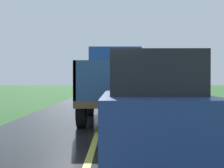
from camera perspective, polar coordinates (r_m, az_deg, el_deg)
The scene contains 3 objects.
banana_truck_near at distance 12.05m, azimuth 0.59°, elevation 0.33°, with size 2.38×5.82×2.80m.
banana_truck_far at distance 25.36m, azimuth 0.60°, elevation 0.48°, with size 2.38×5.81×2.80m.
following_car at distance 5.65m, azimuth 7.13°, elevation -4.06°, with size 1.74×4.10×1.92m.
Camera 1 is at (0.46, -0.09, 1.53)m, focal length 49.43 mm.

